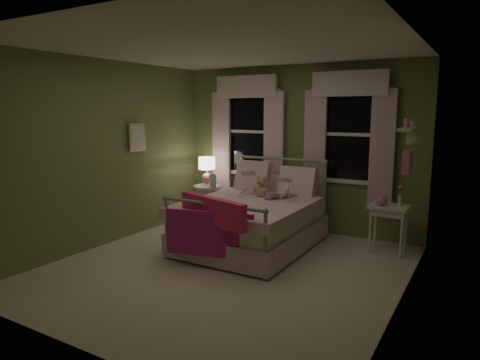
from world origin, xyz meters
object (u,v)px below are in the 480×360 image
Objects in this scene: child_left at (250,175)px; nightstand_right at (389,213)px; table_lamp at (207,168)px; child_right at (284,179)px; nightstand_left at (207,199)px; bed at (252,221)px; teddy_bear at (262,188)px.

nightstand_right is (1.98, 0.27, -0.40)m from child_left.
table_lamp is 2.99m from nightstand_right.
child_right is 1.12× the size of nightstand_right.
nightstand_left is (-0.99, 0.30, -0.53)m from child_left.
bed is 2.83× the size of child_right.
nightstand_left and nightstand_right have the same top height.
nightstand_right is at bearing 22.56° from bed.
table_lamp is at bearing -15.62° from child_left.
child_left is at bearing -172.10° from nightstand_right.
table_lamp reaches higher than nightstand_right.
teddy_bear is at bearing -19.72° from table_lamp.
nightstand_left is (-1.27, 0.45, -0.37)m from teddy_bear.
teddy_bear is 1.77m from nightstand_right.
child_left reaches higher than teddy_bear.
table_lamp is at bearing 150.01° from bed.
child_left is at bearing 21.41° from child_right.
child_left reaches higher than nightstand_right.
teddy_bear is at bearing -19.72° from nightstand_left.
nightstand_left is at bearing -15.62° from child_left.
child_left is at bearing 122.39° from bed.
bed is 6.62× the size of teddy_bear.
child_right is at bearing 56.58° from bed.
bed is 4.50× the size of table_lamp.
nightstand_left is 0.54m from table_lamp.
nightstand_left is 1.02× the size of nightstand_right.
table_lamp is at bearing 179.57° from nightstand_right.
child_left is 1.16m from nightstand_left.
bed is 1.57m from table_lamp.
bed is at bearing -29.99° from table_lamp.
child_right is at bearing -10.83° from nightstand_left.
nightstand_left is at bearing 150.01° from bed.
bed reaches higher than teddy_bear.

